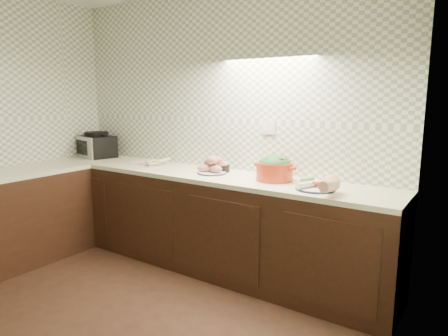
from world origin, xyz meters
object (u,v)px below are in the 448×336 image
Objects in this scene: dutch_oven at (275,168)px; veg_plate at (322,184)px; parsnip_pile at (151,162)px; onion_bowl at (221,167)px; toaster_oven at (97,145)px; sweet_potato_plate at (212,167)px.

dutch_oven is 0.50m from veg_plate.
dutch_oven is at bearing 163.15° from veg_plate.
onion_bowl is (0.80, 0.10, 0.02)m from parsnip_pile.
dutch_oven reaches higher than onion_bowl.
sweet_potato_plate is at bearing 10.08° from toaster_oven.
parsnip_pile is 0.95× the size of dutch_oven.
veg_plate is (1.07, -0.21, 0.00)m from onion_bowl.
veg_plate reaches higher than onion_bowl.
toaster_oven is 1.28× the size of parsnip_pile.
veg_plate is (2.77, -0.16, -0.09)m from toaster_oven.
parsnip_pile is 0.79m from sweet_potato_plate.
sweet_potato_plate reaches higher than parsnip_pile.
onion_bowl is (1.70, 0.05, -0.09)m from toaster_oven.
parsnip_pile is 1.35× the size of sweet_potato_plate.
parsnip_pile is 1.40m from dutch_oven.
veg_plate is at bearing -9.97° from dutch_oven.
toaster_oven is 2.78m from veg_plate.
toaster_oven reaches higher than veg_plate.
sweet_potato_plate is 1.63× the size of onion_bowl.
onion_bowl reaches higher than parsnip_pile.
toaster_oven is 0.91m from parsnip_pile.
onion_bowl is 0.43× the size of dutch_oven.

